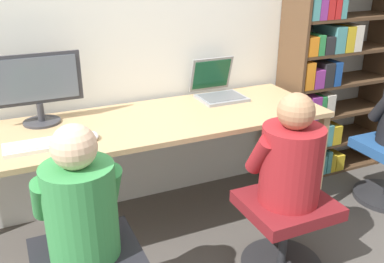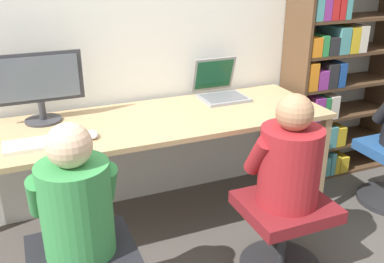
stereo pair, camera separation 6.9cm
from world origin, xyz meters
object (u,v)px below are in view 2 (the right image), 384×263
at_px(office_chair_right, 283,229).
at_px(person_at_monitor, 76,200).
at_px(person_at_laptop, 290,159).
at_px(bookshelf, 330,88).
at_px(desktop_monitor, 39,86).
at_px(laptop, 220,90).
at_px(keyboard, 42,143).

relative_size(office_chair_right, person_at_monitor, 0.77).
bearing_deg(person_at_laptop, bookshelf, 42.32).
bearing_deg(person_at_monitor, desktop_monitor, 93.07).
height_order(desktop_monitor, laptop, desktop_monitor).
xyz_separation_m(laptop, person_at_laptop, (-0.04, -0.90, -0.11)).
bearing_deg(office_chair_right, bookshelf, 42.45).
relative_size(keyboard, bookshelf, 0.26).
distance_m(keyboard, office_chair_right, 1.38).
height_order(person_at_laptop, bookshelf, bookshelf).
bearing_deg(desktop_monitor, laptop, 0.61).
relative_size(keyboard, person_at_laptop, 0.64).
relative_size(desktop_monitor, office_chair_right, 1.07).
relative_size(person_at_monitor, person_at_laptop, 1.02).
distance_m(person_at_laptop, bookshelf, 1.33).
bearing_deg(desktop_monitor, person_at_laptop, -38.13).
relative_size(desktop_monitor, person_at_laptop, 0.84).
relative_size(laptop, keyboard, 0.84).
distance_m(office_chair_right, person_at_laptop, 0.43).
bearing_deg(person_at_monitor, bookshelf, 23.36).
bearing_deg(office_chair_right, desktop_monitor, 141.73).
bearing_deg(laptop, office_chair_right, -92.55).
relative_size(office_chair_right, person_at_laptop, 0.79).
height_order(laptop, bookshelf, bookshelf).
height_order(desktop_monitor, keyboard, desktop_monitor).
bearing_deg(keyboard, desktop_monitor, 84.27).
relative_size(office_chair_right, bookshelf, 0.31).
height_order(laptop, office_chair_right, laptop).
xyz_separation_m(desktop_monitor, person_at_laptop, (1.13, -0.89, -0.28)).
distance_m(laptop, person_at_monitor, 1.45).
bearing_deg(person_at_laptop, office_chair_right, -90.00).
relative_size(laptop, person_at_monitor, 0.53).
height_order(person_at_monitor, person_at_laptop, person_at_monitor).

